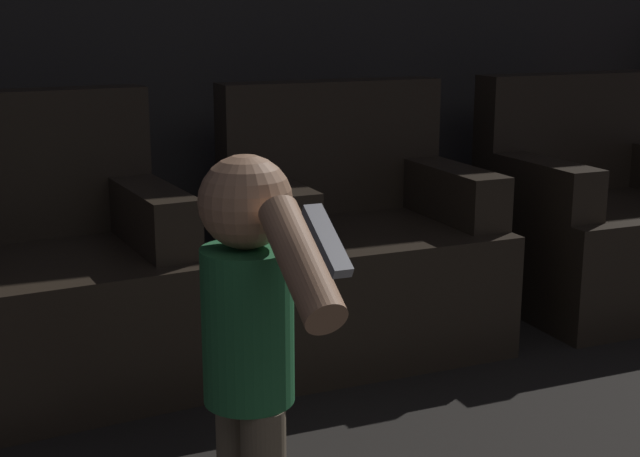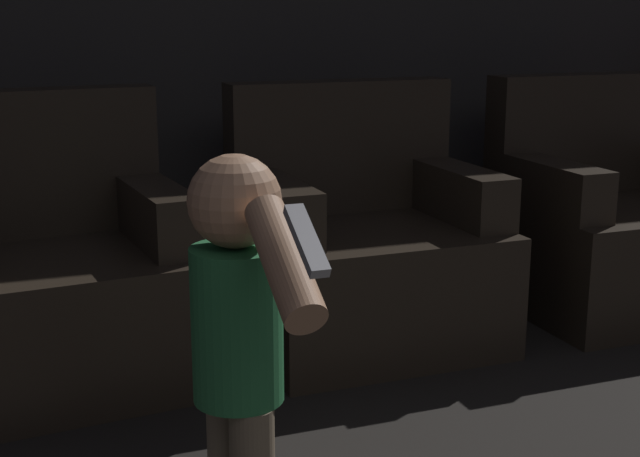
% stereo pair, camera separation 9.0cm
% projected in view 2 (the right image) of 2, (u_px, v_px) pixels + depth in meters
% --- Properties ---
extents(armchair_left, '(0.97, 0.86, 0.97)m').
position_uv_depth(armchair_left, '(47.00, 283.00, 2.99)').
color(armchair_left, black).
rests_on(armchair_left, ground_plane).
extents(armchair_middle, '(0.91, 0.78, 0.97)m').
position_uv_depth(armchair_middle, '(363.00, 252.00, 3.38)').
color(armchair_middle, black).
rests_on(armchair_middle, ground_plane).
extents(armchair_right, '(0.91, 0.78, 0.97)m').
position_uv_depth(armchair_right, '(614.00, 227.00, 3.76)').
color(armchair_right, black).
rests_on(armchair_right, ground_plane).
extents(person_toddler, '(0.21, 0.63, 0.93)m').
position_uv_depth(person_toddler, '(238.00, 326.00, 1.97)').
color(person_toddler, brown).
rests_on(person_toddler, ground_plane).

